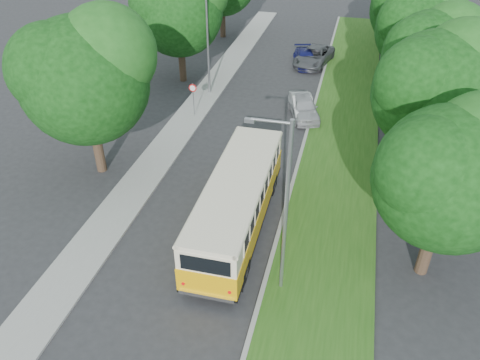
% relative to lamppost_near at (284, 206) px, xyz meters
% --- Properties ---
extents(ground, '(120.00, 120.00, 0.00)m').
position_rel_lamppost_near_xyz_m(ground, '(-4.21, 2.50, -4.37)').
color(ground, '#29292C').
rests_on(ground, ground).
extents(curb, '(0.20, 70.00, 0.15)m').
position_rel_lamppost_near_xyz_m(curb, '(-0.61, 7.50, -4.29)').
color(curb, gray).
rests_on(curb, ground).
extents(grass_verge, '(4.50, 70.00, 0.13)m').
position_rel_lamppost_near_xyz_m(grass_verge, '(1.74, 7.50, -4.30)').
color(grass_verge, '#255316').
rests_on(grass_verge, ground).
extents(sidewalk, '(2.20, 70.00, 0.12)m').
position_rel_lamppost_near_xyz_m(sidewalk, '(-9.01, 7.50, -4.31)').
color(sidewalk, gray).
rests_on(sidewalk, ground).
extents(treeline, '(24.27, 41.91, 9.46)m').
position_rel_lamppost_near_xyz_m(treeline, '(-1.06, 20.49, 1.56)').
color(treeline, '#332319').
rests_on(treeline, ground).
extents(lamppost_near, '(1.71, 0.16, 8.00)m').
position_rel_lamppost_near_xyz_m(lamppost_near, '(0.00, 0.00, 0.00)').
color(lamppost_near, gray).
rests_on(lamppost_near, ground).
extents(lamppost_far, '(1.71, 0.16, 7.50)m').
position_rel_lamppost_near_xyz_m(lamppost_far, '(-8.91, 18.50, -0.25)').
color(lamppost_far, gray).
rests_on(lamppost_far, ground).
extents(warning_sign, '(0.56, 0.10, 2.50)m').
position_rel_lamppost_near_xyz_m(warning_sign, '(-8.71, 14.48, -2.66)').
color(warning_sign, gray).
rests_on(warning_sign, ground).
extents(vintage_bus, '(2.70, 10.23, 3.03)m').
position_rel_lamppost_near_xyz_m(vintage_bus, '(-2.67, 3.33, -2.85)').
color(vintage_bus, '#FFB408').
rests_on(vintage_bus, ground).
extents(car_silver, '(3.09, 4.72, 1.49)m').
position_rel_lamppost_near_xyz_m(car_silver, '(-1.21, 16.33, -3.62)').
color(car_silver, '#AEAEB3').
rests_on(car_silver, ground).
extents(car_white, '(2.50, 4.27, 1.33)m').
position_rel_lamppost_near_xyz_m(car_white, '(-1.36, 16.64, -3.70)').
color(car_white, silver).
rests_on(car_white, ground).
extents(car_blue, '(2.88, 4.69, 1.27)m').
position_rel_lamppost_near_xyz_m(car_blue, '(-2.40, 26.43, -3.73)').
color(car_blue, navy).
rests_on(car_blue, ground).
extents(car_grey, '(3.55, 5.83, 1.51)m').
position_rel_lamppost_near_xyz_m(car_grey, '(-1.70, 26.82, -3.61)').
color(car_grey, '#515258').
rests_on(car_grey, ground).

